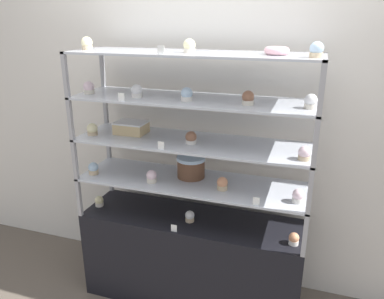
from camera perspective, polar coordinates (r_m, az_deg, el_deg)
ground_plane at (r=2.74m, az=-0.00°, el=-21.31°), size 20.00×20.00×0.00m
back_wall at (r=2.46m, az=2.63°, el=7.97°), size 8.00×0.05×2.60m
display_base at (r=2.55m, az=-0.00°, el=-16.21°), size 1.39×0.41×0.60m
display_riser_lower at (r=2.28m, az=-0.00°, el=-5.17°), size 1.39×0.41×0.25m
display_riser_middle at (r=2.19m, az=-0.00°, el=0.87°), size 1.39×0.41×0.25m
display_riser_upper at (r=2.12m, az=-0.00°, el=7.36°), size 1.39×0.41×0.25m
display_riser_top at (r=2.09m, az=-0.00°, el=14.19°), size 1.39×0.41×0.25m
layer_cake_centerpiece at (r=2.31m, az=-0.15°, el=-2.64°), size 0.18×0.18×0.13m
sheet_cake_frosted at (r=2.36m, az=-9.24°, el=3.34°), size 0.19×0.15×0.07m
cupcake_0 at (r=2.59m, az=-13.96°, el=-7.66°), size 0.06×0.06×0.07m
cupcake_1 at (r=2.34m, az=-0.25°, el=-10.17°), size 0.06×0.06×0.07m
cupcake_2 at (r=2.20m, az=15.26°, el=-13.01°), size 0.06×0.06×0.07m
price_tag_0 at (r=2.24m, az=-2.77°, el=-11.89°), size 0.04×0.00×0.04m
cupcake_3 at (r=2.44m, az=-14.80°, el=-2.82°), size 0.06×0.06×0.08m
cupcake_4 at (r=2.26m, az=-6.18°, el=-4.12°), size 0.06×0.06×0.08m
cupcake_5 at (r=2.16m, az=4.64°, el=-5.22°), size 0.06×0.06×0.08m
cupcake_6 at (r=2.09m, az=15.87°, el=-6.85°), size 0.06×0.06×0.08m
price_tag_1 at (r=2.02m, az=9.76°, el=-7.79°), size 0.04×0.00×0.04m
cupcake_7 at (r=2.38m, az=-14.96°, el=2.95°), size 0.07×0.07×0.07m
cupcake_8 at (r=2.14m, az=-0.15°, el=1.77°), size 0.07×0.07×0.07m
cupcake_9 at (r=1.97m, az=16.78°, el=-0.60°), size 0.07×0.07×0.07m
price_tag_2 at (r=2.05m, az=-4.74°, el=0.62°), size 0.04×0.00×0.04m
cupcake_10 at (r=2.34m, az=-15.46°, el=9.04°), size 0.06×0.06×0.07m
cupcake_11 at (r=2.17m, az=-8.43°, el=8.75°), size 0.06×0.06×0.07m
cupcake_12 at (r=2.05m, az=-0.80°, el=8.38°), size 0.06×0.06×0.07m
cupcake_13 at (r=1.98m, az=8.53°, el=7.74°), size 0.06×0.06×0.07m
cupcake_14 at (r=1.96m, az=17.64°, el=6.95°), size 0.06×0.06×0.07m
price_tag_3 at (r=2.08m, az=-10.70°, el=7.86°), size 0.04×0.00×0.04m
cupcake_15 at (r=2.33m, az=-15.72°, el=15.26°), size 0.06×0.06×0.07m
cupcake_16 at (r=2.04m, az=-0.45°, el=15.45°), size 0.06×0.06×0.07m
cupcake_17 at (r=1.88m, az=18.45°, el=14.17°), size 0.06×0.06×0.07m
price_tag_4 at (r=1.95m, az=-4.78°, el=14.85°), size 0.04×0.00×0.04m
donut_glazed at (r=1.98m, az=12.77°, el=14.47°), size 0.13×0.13×0.04m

